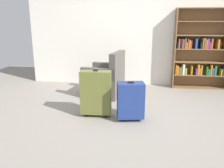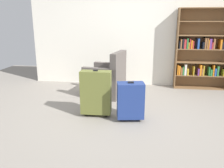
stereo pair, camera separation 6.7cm
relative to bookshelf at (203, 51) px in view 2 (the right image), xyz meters
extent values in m
plane|color=gray|center=(-1.61, -2.02, -0.83)|extent=(8.16, 8.16, 0.00)
cube|color=silver|center=(-1.61, 0.17, 0.47)|extent=(4.66, 0.10, 2.60)
cube|color=brown|center=(-0.57, -0.03, 0.04)|extent=(0.02, 0.26, 1.75)
cube|color=brown|center=(0.01, 0.09, 0.04)|extent=(1.19, 0.02, 1.75)
cube|color=brown|center=(0.01, -0.03, -0.82)|extent=(1.15, 0.24, 0.02)
cube|color=brown|center=(0.01, -0.03, -0.53)|extent=(1.15, 0.24, 0.02)
cube|color=brown|center=(0.01, -0.03, -0.24)|extent=(1.15, 0.24, 0.02)
cube|color=brown|center=(0.01, -0.03, 0.05)|extent=(1.15, 0.24, 0.02)
cube|color=brown|center=(0.01, -0.03, 0.34)|extent=(1.15, 0.24, 0.02)
cube|color=brown|center=(0.01, -0.03, 0.64)|extent=(1.15, 0.24, 0.02)
cube|color=brown|center=(0.01, -0.03, 0.91)|extent=(1.15, 0.24, 0.02)
cube|color=orange|center=(-0.52, -0.07, -0.41)|extent=(0.02, 0.15, 0.22)
cube|color=orange|center=(-0.48, -0.04, -0.42)|extent=(0.04, 0.21, 0.20)
cube|color=brown|center=(-0.44, -0.04, -0.44)|extent=(0.03, 0.21, 0.17)
cube|color=#2D7238|center=(-0.40, -0.05, -0.43)|extent=(0.03, 0.20, 0.19)
cube|color=silver|center=(-0.36, -0.07, -0.40)|extent=(0.04, 0.16, 0.24)
cube|color=gold|center=(-0.30, -0.05, -0.45)|extent=(0.04, 0.19, 0.14)
cube|color=gold|center=(-0.18, -0.06, -0.42)|extent=(0.02, 0.18, 0.20)
cube|color=#66337F|center=(-0.08, -0.06, -0.44)|extent=(0.03, 0.17, 0.15)
cube|color=orange|center=(-0.03, -0.06, -0.40)|extent=(0.04, 0.17, 0.24)
cube|color=brown|center=(0.00, -0.06, -0.44)|extent=(0.02, 0.17, 0.16)
cube|color=gold|center=(0.03, -0.07, -0.41)|extent=(0.02, 0.15, 0.22)
cube|color=#2D7238|center=(0.15, -0.06, -0.42)|extent=(0.02, 0.17, 0.19)
cube|color=#2D7238|center=(0.19, -0.05, -0.45)|extent=(0.04, 0.19, 0.14)
cube|color=orange|center=(0.24, -0.05, -0.40)|extent=(0.03, 0.20, 0.24)
cube|color=#264C99|center=(0.28, -0.06, -0.44)|extent=(0.04, 0.16, 0.17)
cube|color=#2D7238|center=(0.33, -0.07, -0.41)|extent=(0.04, 0.14, 0.21)
cube|color=gold|center=(0.46, -0.05, -0.45)|extent=(0.02, 0.20, 0.15)
cube|color=black|center=(0.48, -0.06, -0.44)|extent=(0.03, 0.17, 0.17)
cube|color=black|center=(-0.52, -0.07, 0.14)|extent=(0.02, 0.16, 0.16)
cube|color=brown|center=(-0.49, -0.06, 0.16)|extent=(0.03, 0.18, 0.20)
cube|color=black|center=(-0.45, -0.05, 0.17)|extent=(0.03, 0.19, 0.21)
cube|color=#B22D2D|center=(-0.41, -0.05, 0.16)|extent=(0.04, 0.20, 0.20)
cube|color=#2D7238|center=(-0.36, -0.06, 0.17)|extent=(0.03, 0.18, 0.22)
cube|color=gold|center=(-0.33, -0.06, 0.13)|extent=(0.02, 0.18, 0.14)
cube|color=#B22D2D|center=(-0.31, -0.04, 0.17)|extent=(0.02, 0.22, 0.21)
cube|color=orange|center=(-0.27, -0.04, 0.15)|extent=(0.03, 0.22, 0.18)
cube|color=#B22D2D|center=(-0.24, -0.06, 0.15)|extent=(0.02, 0.18, 0.17)
cube|color=#264C99|center=(-0.13, -0.05, 0.17)|extent=(0.04, 0.20, 0.22)
cube|color=black|center=(-0.03, -0.07, 0.14)|extent=(0.03, 0.15, 0.15)
cube|color=brown|center=(0.01, -0.04, 0.18)|extent=(0.03, 0.21, 0.23)
cube|color=brown|center=(0.05, -0.06, 0.18)|extent=(0.03, 0.18, 0.23)
cube|color=orange|center=(0.08, -0.06, 0.16)|extent=(0.02, 0.17, 0.20)
cube|color=#66337F|center=(0.11, -0.07, 0.17)|extent=(0.04, 0.16, 0.22)
cube|color=#B22D2D|center=(0.15, -0.06, 0.14)|extent=(0.02, 0.18, 0.15)
cube|color=brown|center=(0.19, -0.07, 0.17)|extent=(0.03, 0.16, 0.22)
cube|color=orange|center=(0.33, -0.05, 0.16)|extent=(0.03, 0.19, 0.20)
cube|color=black|center=(0.36, -0.04, 0.14)|extent=(0.03, 0.22, 0.15)
cube|color=#59514C|center=(-2.06, -0.79, -0.63)|extent=(0.83, 0.83, 0.40)
cube|color=gray|center=(-2.06, -0.79, -0.39)|extent=(0.67, 0.61, 0.08)
cube|color=#59514C|center=(-1.77, -0.85, -0.18)|extent=(0.26, 0.71, 0.50)
cube|color=#59514C|center=(-2.00, -0.50, -0.32)|extent=(0.71, 0.24, 0.22)
cube|color=#59514C|center=(-2.12, -1.09, -0.32)|extent=(0.71, 0.24, 0.22)
cylinder|color=red|center=(-1.47, -1.00, -0.78)|extent=(0.08, 0.08, 0.10)
torus|color=red|center=(-1.42, -1.00, -0.78)|extent=(0.06, 0.01, 0.06)
cube|color=brown|center=(-2.02, -1.90, -0.44)|extent=(0.48, 0.20, 0.69)
cube|color=black|center=(-2.02, -1.90, -0.08)|extent=(0.07, 0.04, 0.02)
cylinder|color=black|center=(-2.19, -1.90, -0.81)|extent=(0.05, 0.05, 0.05)
cylinder|color=black|center=(-1.85, -1.90, -0.81)|extent=(0.05, 0.05, 0.05)
cube|color=navy|center=(-1.47, -2.00, -0.51)|extent=(0.43, 0.30, 0.54)
cube|color=black|center=(-1.47, -2.00, -0.23)|extent=(0.09, 0.06, 0.02)
cylinder|color=black|center=(-1.61, -2.02, -0.81)|extent=(0.06, 0.06, 0.05)
cylinder|color=black|center=(-1.33, -1.97, -0.81)|extent=(0.06, 0.06, 0.05)
camera|label=1|loc=(-1.38, -5.33, 0.65)|focal=37.25mm
camera|label=2|loc=(-1.31, -5.32, 0.65)|focal=37.25mm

